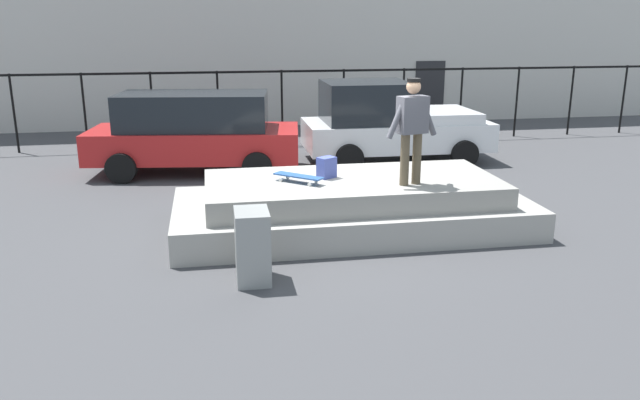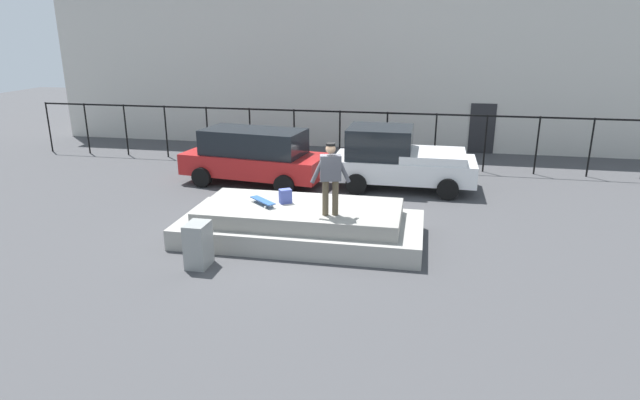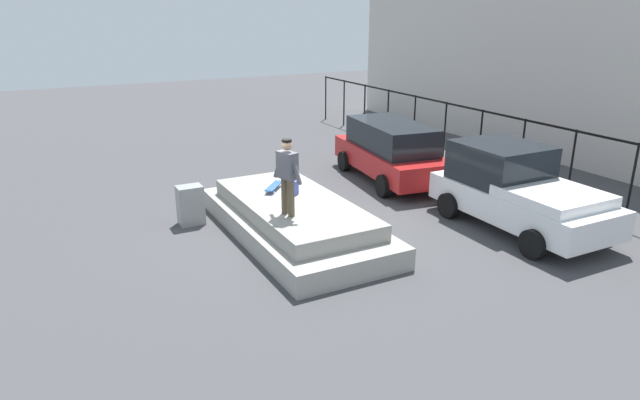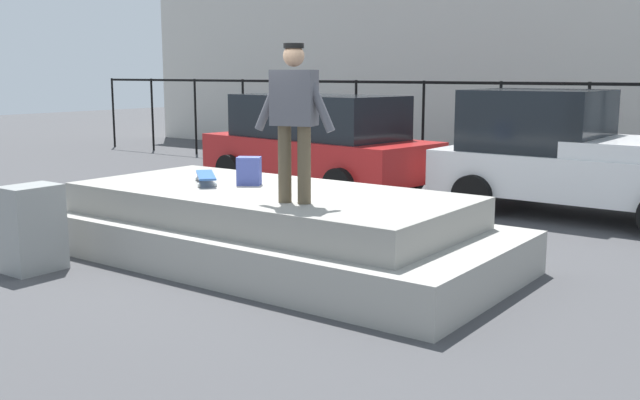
% 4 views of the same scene
% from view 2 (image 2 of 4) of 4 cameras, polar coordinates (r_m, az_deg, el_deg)
% --- Properties ---
extents(ground_plane, '(60.00, 60.00, 0.00)m').
position_cam_2_polar(ground_plane, '(13.28, -2.93, -3.67)').
color(ground_plane, '#424244').
extents(concrete_ledge, '(5.76, 2.63, 0.84)m').
position_cam_2_polar(concrete_ledge, '(12.88, -2.05, -2.54)').
color(concrete_ledge, '#9E9B93').
rests_on(concrete_ledge, ground_plane).
extents(skateboarder, '(0.89, 0.35, 1.64)m').
position_cam_2_polar(skateboarder, '(11.82, 1.12, 2.76)').
color(skateboarder, brown).
rests_on(skateboarder, concrete_ledge).
extents(skateboard, '(0.76, 0.71, 0.12)m').
position_cam_2_polar(skateboard, '(12.83, -6.10, -0.07)').
color(skateboard, '#264C8C').
rests_on(skateboard, concrete_ledge).
extents(backpack, '(0.34, 0.32, 0.34)m').
position_cam_2_polar(backpack, '(12.90, -3.69, 0.41)').
color(backpack, '#3F4C99').
rests_on(backpack, concrete_ledge).
extents(car_red_hatchback_near, '(4.79, 2.53, 1.78)m').
position_cam_2_polar(car_red_hatchback_near, '(17.54, -6.98, 4.73)').
color(car_red_hatchback_near, '#B21E1E').
rests_on(car_red_hatchback_near, ground_plane).
extents(car_white_pickup_mid, '(4.41, 2.26, 1.92)m').
position_cam_2_polar(car_white_pickup_mid, '(17.12, 8.30, 4.35)').
color(car_white_pickup_mid, white).
rests_on(car_white_pickup_mid, ground_plane).
extents(utility_box, '(0.44, 0.60, 0.96)m').
position_cam_2_polar(utility_box, '(11.67, -12.77, -4.65)').
color(utility_box, gray).
rests_on(utility_box, ground_plane).
extents(fence_row, '(24.06, 0.06, 2.02)m').
position_cam_2_polar(fence_row, '(19.79, 2.11, 7.52)').
color(fence_row, black).
rests_on(fence_row, ground_plane).
extents(warehouse_building, '(27.06, 8.37, 6.88)m').
position_cam_2_polar(warehouse_building, '(26.56, 4.68, 14.64)').
color(warehouse_building, beige).
rests_on(warehouse_building, ground_plane).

